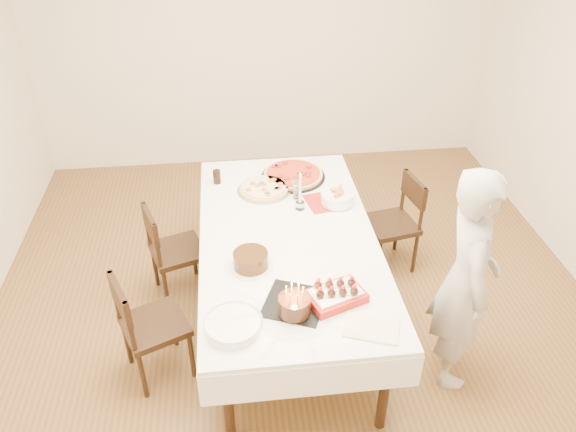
{
  "coord_description": "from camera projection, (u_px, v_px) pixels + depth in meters",
  "views": [
    {
      "loc": [
        -0.41,
        -2.92,
        2.91
      ],
      "look_at": [
        -0.07,
        0.02,
        0.91
      ],
      "focal_mm": 35.0,
      "sensor_mm": 36.0,
      "label": 1
    }
  ],
  "objects": [
    {
      "name": "floor",
      "position": [
        297.0,
        320.0,
        4.07
      ],
      "size": [
        5.0,
        5.0,
        0.0
      ],
      "primitive_type": "plane",
      "color": "brown",
      "rests_on": "ground"
    },
    {
      "name": "wall_back",
      "position": [
        265.0,
        33.0,
        5.37
      ],
      "size": [
        4.5,
        0.04,
        2.7
      ],
      "primitive_type": "cube",
      "color": "beige",
      "rests_on": "floor"
    },
    {
      "name": "dining_table",
      "position": [
        288.0,
        280.0,
        3.87
      ],
      "size": [
        1.44,
        2.28,
        0.75
      ],
      "primitive_type": "cube",
      "rotation": [
        0.0,
        0.0,
        0.15
      ],
      "color": "silver",
      "rests_on": "floor"
    },
    {
      "name": "chair_right_savory",
      "position": [
        391.0,
        224.0,
        4.39
      ],
      "size": [
        0.47,
        0.47,
        0.78
      ],
      "primitive_type": null,
      "rotation": [
        0.0,
        0.0,
        0.19
      ],
      "color": "black",
      "rests_on": "floor"
    },
    {
      "name": "chair_left_savory",
      "position": [
        178.0,
        251.0,
        4.12
      ],
      "size": [
        0.51,
        0.51,
        0.78
      ],
      "primitive_type": null,
      "rotation": [
        0.0,
        0.0,
        3.48
      ],
      "color": "black",
      "rests_on": "floor"
    },
    {
      "name": "chair_left_dessert",
      "position": [
        155.0,
        325.0,
        3.48
      ],
      "size": [
        0.54,
        0.54,
        0.8
      ],
      "primitive_type": null,
      "rotation": [
        0.0,
        0.0,
        3.55
      ],
      "color": "black",
      "rests_on": "floor"
    },
    {
      "name": "person",
      "position": [
        466.0,
        280.0,
        3.3
      ],
      "size": [
        0.45,
        0.6,
        1.49
      ],
      "primitive_type": "imported",
      "rotation": [
        0.0,
        0.0,
        1.39
      ],
      "color": "beige",
      "rests_on": "floor"
    },
    {
      "name": "pizza_white",
      "position": [
        264.0,
        189.0,
        4.11
      ],
      "size": [
        0.45,
        0.45,
        0.04
      ],
      "primitive_type": "cylinder",
      "rotation": [
        0.0,
        0.0,
        0.16
      ],
      "color": "beige",
      "rests_on": "dining_table"
    },
    {
      "name": "pizza_pepperoni",
      "position": [
        293.0,
        175.0,
        4.28
      ],
      "size": [
        0.55,
        0.55,
        0.04
      ],
      "primitive_type": "cylinder",
      "rotation": [
        0.0,
        0.0,
        -0.13
      ],
      "color": "red",
      "rests_on": "dining_table"
    },
    {
      "name": "red_placemat",
      "position": [
        325.0,
        202.0,
        4.0
      ],
      "size": [
        0.31,
        0.31,
        0.01
      ],
      "primitive_type": "cube",
      "rotation": [
        0.0,
        0.0,
        0.19
      ],
      "color": "#B21E1E",
      "rests_on": "dining_table"
    },
    {
      "name": "pasta_bowl",
      "position": [
        337.0,
        198.0,
        3.96
      ],
      "size": [
        0.27,
        0.27,
        0.08
      ],
      "primitive_type": "cylinder",
      "rotation": [
        0.0,
        0.0,
        0.15
      ],
      "color": "white",
      "rests_on": "dining_table"
    },
    {
      "name": "taper_candle",
      "position": [
        300.0,
        190.0,
        3.84
      ],
      "size": [
        0.08,
        0.08,
        0.3
      ],
      "primitive_type": "cylinder",
      "rotation": [
        0.0,
        0.0,
        -0.41
      ],
      "color": "white",
      "rests_on": "dining_table"
    },
    {
      "name": "shaker_pair",
      "position": [
        296.0,
        191.0,
        4.01
      ],
      "size": [
        0.12,
        0.12,
        0.12
      ],
      "primitive_type": null,
      "rotation": [
        0.0,
        0.0,
        -0.18
      ],
      "color": "white",
      "rests_on": "dining_table"
    },
    {
      "name": "cola_glass",
      "position": [
        217.0,
        177.0,
        4.19
      ],
      "size": [
        0.06,
        0.06,
        0.11
      ],
      "primitive_type": "cylinder",
      "rotation": [
        0.0,
        0.0,
        -0.15
      ],
      "color": "black",
      "rests_on": "dining_table"
    },
    {
      "name": "layer_cake",
      "position": [
        251.0,
        260.0,
        3.36
      ],
      "size": [
        0.35,
        0.35,
        0.11
      ],
      "primitive_type": "cylinder",
      "rotation": [
        0.0,
        0.0,
        0.39
      ],
      "color": "#37200D",
      "rests_on": "dining_table"
    },
    {
      "name": "cake_board",
      "position": [
        295.0,
        303.0,
        3.13
      ],
      "size": [
        0.42,
        0.42,
        0.01
      ],
      "primitive_type": "cube",
      "rotation": [
        0.0,
        0.0,
        -0.39
      ],
      "color": "black",
      "rests_on": "dining_table"
    },
    {
      "name": "birthday_cake",
      "position": [
        294.0,
        301.0,
        3.01
      ],
      "size": [
        0.22,
        0.22,
        0.17
      ],
      "primitive_type": "cylinder",
      "rotation": [
        0.0,
        0.0,
        -0.25
      ],
      "color": "#361A0E",
      "rests_on": "dining_table"
    },
    {
      "name": "strawberry_box",
      "position": [
        336.0,
        295.0,
        3.13
      ],
      "size": [
        0.37,
        0.31,
        0.08
      ],
      "primitive_type": null,
      "rotation": [
        0.0,
        0.0,
        0.36
      ],
      "color": "#AD1C13",
      "rests_on": "dining_table"
    },
    {
      "name": "box_lid",
      "position": [
        371.0,
        329.0,
        2.97
      ],
      "size": [
        0.33,
        0.28,
        0.02
      ],
      "primitive_type": "cube",
      "rotation": [
        0.0,
        0.0,
        -0.36
      ],
      "color": "beige",
      "rests_on": "dining_table"
    },
    {
      "name": "plate_stack",
      "position": [
        233.0,
        326.0,
        2.94
      ],
      "size": [
        0.38,
        0.38,
        0.06
      ],
      "primitive_type": "cylinder",
      "rotation": [
        0.0,
        0.0,
        0.38
      ],
      "color": "white",
      "rests_on": "dining_table"
    },
    {
      "name": "china_plate",
      "position": [
        234.0,
        322.0,
        3.0
      ],
      "size": [
        0.38,
        0.38,
        0.01
      ],
      "primitive_type": "cylinder",
      "rotation": [
        0.0,
        0.0,
        -0.24
      ],
      "color": "white",
      "rests_on": "dining_table"
    }
  ]
}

